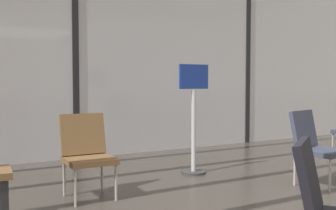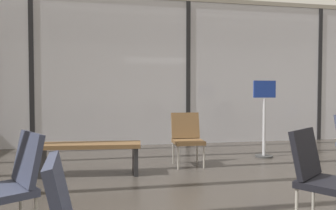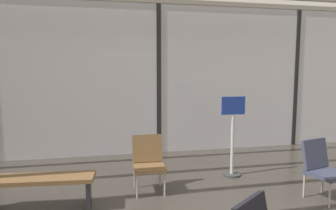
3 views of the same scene
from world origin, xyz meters
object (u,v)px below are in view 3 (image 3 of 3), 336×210
(parked_airplane, at_px, (142,70))
(info_sign, at_px, (232,139))
(lounge_chair_1, at_px, (148,160))
(lounge_chair_3, at_px, (322,166))
(waiting_bench, at_px, (38,184))

(parked_airplane, height_order, info_sign, parked_airplane)
(parked_airplane, bearing_deg, lounge_chair_1, -96.72)
(parked_airplane, height_order, lounge_chair_1, parked_airplane)
(lounge_chair_1, bearing_deg, parked_airplane, 84.47)
(lounge_chair_3, bearing_deg, waiting_bench, 159.23)
(info_sign, bearing_deg, lounge_chair_1, -167.46)
(parked_airplane, xyz_separation_m, waiting_bench, (-2.56, -8.77, -1.51))
(info_sign, bearing_deg, parked_airplane, 94.25)
(parked_airplane, distance_m, lounge_chair_1, 8.56)
(lounge_chair_1, distance_m, info_sign, 1.64)
(lounge_chair_1, bearing_deg, info_sign, 13.73)
(parked_airplane, distance_m, info_sign, 8.15)
(parked_airplane, relative_size, lounge_chair_3, 16.34)
(lounge_chair_1, bearing_deg, waiting_bench, -165.20)
(lounge_chair_1, height_order, waiting_bench, lounge_chair_1)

